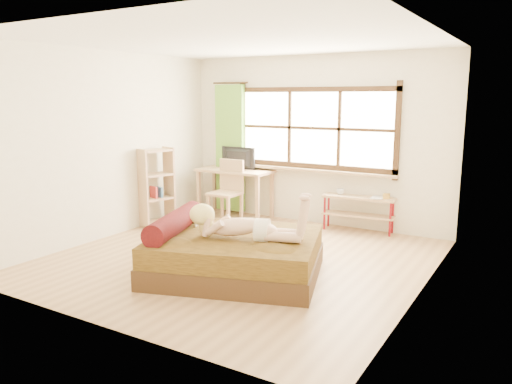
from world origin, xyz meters
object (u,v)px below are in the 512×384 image
Objects in this scene: chair at (228,187)px; bookshelf at (156,187)px; bed at (232,253)px; desk at (235,176)px; kitten at (191,217)px; pipe_shelf at (359,206)px; woman at (244,214)px.

bookshelf is (-0.84, -0.81, 0.06)m from chair.
bed is 2.69m from bookshelf.
desk is 1.28× the size of chair.
pipe_shelf is (1.30, 2.49, -0.18)m from kitten.
chair is (-0.80, 2.01, -0.02)m from kitten.
bed is 2.02× the size of pipe_shelf.
woman is at bearing -105.43° from pipe_shelf.
pipe_shelf is (2.10, 0.48, -0.17)m from chair.
woman is 2.85m from bookshelf.
bookshelf is (-1.64, 1.20, 0.04)m from kitten.
bed is 2.68m from pipe_shelf.
kitten is 2.16m from chair.
pipe_shelf is (2.20, 0.12, -0.31)m from desk.
kitten is 0.22× the size of desk.
kitten is 2.81m from pipe_shelf.
chair is 0.91× the size of pipe_shelf.
chair is 1.17m from bookshelf.
woman is at bearing -28.43° from bed.
bed is 2.97m from desk.
bed reaches higher than kitten.
woman is 1.01× the size of desk.
bookshelf is (-2.51, 1.35, -0.13)m from woman.
desk reaches higher than pipe_shelf.
woman reaches higher than kitten.
woman reaches higher than bed.
woman reaches higher than pipe_shelf.
bed reaches higher than pipe_shelf.
bookshelf is (-2.31, 1.31, 0.37)m from bed.
chair is at bearing 59.12° from bookshelf.
kitten is at bearing -68.23° from chair.
bookshelf is at bearing -122.18° from desk.
kitten is at bearing 152.25° from bed.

